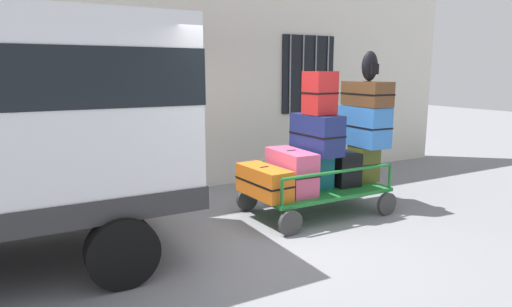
% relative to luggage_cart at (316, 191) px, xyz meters
% --- Properties ---
extents(ground_plane, '(40.00, 40.00, 0.00)m').
position_rel_luggage_cart_xyz_m(ground_plane, '(-1.11, -0.43, -0.32)').
color(ground_plane, gray).
extents(building_wall, '(12.00, 0.38, 5.00)m').
position_rel_luggage_cart_xyz_m(building_wall, '(-1.10, 2.30, 2.18)').
color(building_wall, silver).
rests_on(building_wall, ground).
extents(luggage_cart, '(2.01, 1.24, 0.38)m').
position_rel_luggage_cart_xyz_m(luggage_cart, '(0.00, 0.00, 0.00)').
color(luggage_cart, '#1E722D').
rests_on(luggage_cart, ground).
extents(cart_railing, '(1.91, 1.10, 0.37)m').
position_rel_luggage_cart_xyz_m(cart_railing, '(-0.00, 0.00, 0.36)').
color(cart_railing, '#1E722D').
rests_on(cart_railing, luggage_cart).
extents(suitcase_left_bottom, '(0.43, 0.94, 0.41)m').
position_rel_luggage_cart_xyz_m(suitcase_left_bottom, '(-0.89, -0.01, 0.26)').
color(suitcase_left_bottom, orange).
rests_on(suitcase_left_bottom, luggage_cart).
extents(suitcase_midleft_bottom, '(0.42, 0.90, 0.60)m').
position_rel_luggage_cart_xyz_m(suitcase_midleft_bottom, '(-0.45, 0.00, 0.36)').
color(suitcase_midleft_bottom, '#CC4C72').
rests_on(suitcase_midleft_bottom, luggage_cart).
extents(suitcase_center_bottom, '(0.40, 0.39, 0.50)m').
position_rel_luggage_cart_xyz_m(suitcase_center_bottom, '(-0.00, -0.01, 0.31)').
color(suitcase_center_bottom, '#0F5960').
rests_on(suitcase_center_bottom, luggage_cart).
extents(suitcase_center_middle, '(0.41, 0.85, 0.58)m').
position_rel_luggage_cart_xyz_m(suitcase_center_middle, '(0.00, 0.02, 0.85)').
color(suitcase_center_middle, navy).
rests_on(suitcase_center_middle, suitcase_center_bottom).
extents(suitcase_center_top, '(0.39, 0.40, 0.61)m').
position_rel_luggage_cart_xyz_m(suitcase_center_top, '(0.00, -0.03, 1.44)').
color(suitcase_center_top, '#B21E1E').
rests_on(suitcase_center_top, suitcase_center_middle).
extents(suitcase_midright_bottom, '(0.41, 0.57, 0.50)m').
position_rel_luggage_cart_xyz_m(suitcase_midright_bottom, '(0.45, -0.02, 0.31)').
color(suitcase_midright_bottom, black).
rests_on(suitcase_midright_bottom, luggage_cart).
extents(suitcase_right_bottom, '(0.39, 0.40, 0.55)m').
position_rel_luggage_cart_xyz_m(suitcase_right_bottom, '(0.89, -0.01, 0.34)').
color(suitcase_right_bottom, '#4C5119').
rests_on(suitcase_right_bottom, luggage_cart).
extents(suitcase_right_middle, '(0.42, 0.91, 0.61)m').
position_rel_luggage_cart_xyz_m(suitcase_right_middle, '(0.89, 0.04, 0.92)').
color(suitcase_right_middle, '#3372C6').
rests_on(suitcase_right_middle, suitcase_right_bottom).
extents(suitcase_right_top, '(0.44, 0.85, 0.38)m').
position_rel_luggage_cart_xyz_m(suitcase_right_top, '(0.89, -0.01, 1.41)').
color(suitcase_right_top, brown).
rests_on(suitcase_right_top, suitcase_right_middle).
extents(backpack, '(0.27, 0.22, 0.44)m').
position_rel_luggage_cart_xyz_m(backpack, '(0.90, -0.05, 1.82)').
color(backpack, black).
rests_on(backpack, suitcase_right_top).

